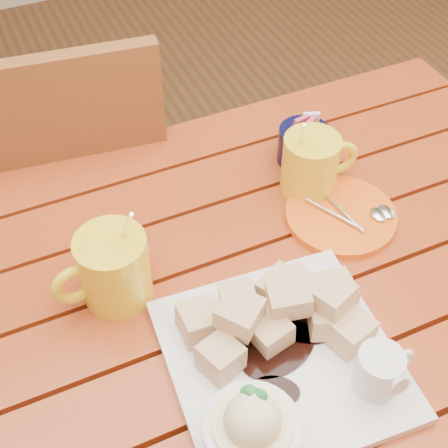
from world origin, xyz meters
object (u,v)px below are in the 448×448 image
dessert_plate (280,362)px  chair_far (59,202)px  coffee_mug_left (112,268)px  coffee_mug_right (312,163)px  orange_saucer (342,215)px  table (248,323)px

dessert_plate → chair_far: bearing=103.8°
coffee_mug_left → chair_far: bearing=85.9°
chair_far → dessert_plate: bearing=111.0°
dessert_plate → coffee_mug_right: size_ratio=1.99×
dessert_plate → coffee_mug_left: size_ratio=1.85×
chair_far → coffee_mug_right: bearing=142.6°
coffee_mug_left → orange_saucer: coffee_mug_left is taller
table → coffee_mug_left: bearing=161.8°
chair_far → orange_saucer: bearing=137.6°
table → coffee_mug_right: size_ratio=7.70×
coffee_mug_left → coffee_mug_right: bearing=6.5°
coffee_mug_left → table: bearing=-24.1°
dessert_plate → chair_far: 0.74m
coffee_mug_left → coffee_mug_right: 0.38m
coffee_mug_right → table: bearing=-135.2°
coffee_mug_right → orange_saucer: size_ratio=0.87×
dessert_plate → coffee_mug_left: 0.26m
coffee_mug_left → orange_saucer: (0.38, -0.00, -0.05)m
coffee_mug_right → chair_far: size_ratio=0.16×
table → orange_saucer: 0.23m
dessert_plate → chair_far: chair_far is taller
dessert_plate → coffee_mug_right: coffee_mug_right is taller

